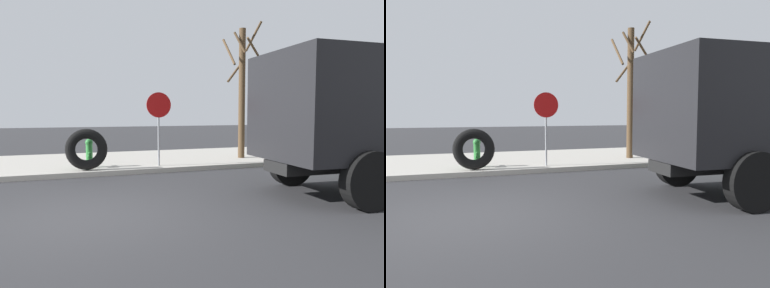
# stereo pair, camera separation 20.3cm
# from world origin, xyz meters

# --- Properties ---
(ground_plane) EXTENTS (80.00, 80.00, 0.00)m
(ground_plane) POSITION_xyz_m (0.00, 0.00, 0.00)
(ground_plane) COLOR #2D2D30
(sidewalk_curb) EXTENTS (36.00, 5.00, 0.15)m
(sidewalk_curb) POSITION_xyz_m (0.00, 6.50, 0.07)
(sidewalk_curb) COLOR #ADA89E
(sidewalk_curb) RESTS_ON ground
(fire_hydrant) EXTENTS (0.22, 0.50, 0.85)m
(fire_hydrant) POSITION_xyz_m (0.49, 4.88, 0.61)
(fire_hydrant) COLOR #2D8438
(fire_hydrant) RESTS_ON sidewalk_curb
(loose_tire) EXTENTS (1.18, 0.44, 1.18)m
(loose_tire) POSITION_xyz_m (0.37, 4.36, 0.74)
(loose_tire) COLOR black
(loose_tire) RESTS_ON sidewalk_curb
(stop_sign) EXTENTS (0.76, 0.08, 2.23)m
(stop_sign) POSITION_xyz_m (2.52, 4.49, 1.70)
(stop_sign) COLOR gray
(stop_sign) RESTS_ON sidewalk_curb
(bare_tree) EXTENTS (1.41, 1.40, 4.78)m
(bare_tree) POSITION_xyz_m (5.84, 5.42, 2.64)
(bare_tree) COLOR #4C3823
(bare_tree) RESTS_ON sidewalk_curb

